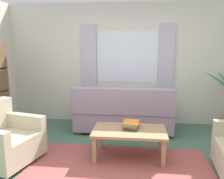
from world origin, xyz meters
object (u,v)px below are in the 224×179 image
at_px(couch, 123,114).
at_px(book_stack_on_table, 131,125).
at_px(coffee_table, 129,133).
at_px(armchair_left, 2,139).

distance_m(couch, book_stack_on_table, 1.02).
xyz_separation_m(coffee_table, book_stack_on_table, (0.02, 0.09, 0.11)).
bearing_deg(coffee_table, couch, 98.27).
bearing_deg(book_stack_on_table, couch, 100.14).
height_order(armchair_left, coffee_table, armchair_left).
bearing_deg(couch, book_stack_on_table, 100.14).
bearing_deg(couch, coffee_table, 98.27).
bearing_deg(couch, armchair_left, 40.93).
relative_size(couch, coffee_table, 1.73).
distance_m(armchair_left, coffee_table, 1.86).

